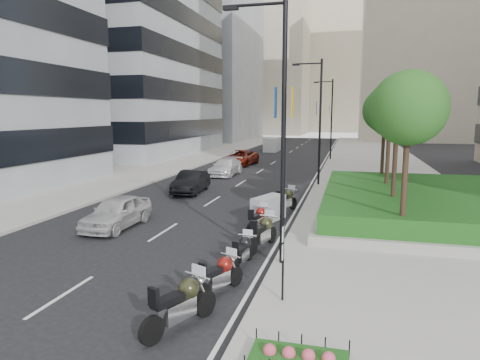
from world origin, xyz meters
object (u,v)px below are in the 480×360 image
(motorcycle_0, at_px, (181,303))
(car_a, at_px, (117,212))
(lamp_post_0, at_px, (279,119))
(motorcycle_4, at_px, (259,219))
(motorcycle_2, at_px, (243,251))
(car_d, at_px, (241,158))
(car_c, at_px, (226,167))
(motorcycle_3, at_px, (263,232))
(delivery_van, at_px, (272,145))
(motorcycle_5, at_px, (268,209))
(motorcycle_6, at_px, (286,200))
(car_b, at_px, (191,182))
(lamp_post_1, at_px, (318,116))
(motorcycle_1, at_px, (220,275))
(lamp_post_2, at_px, (330,115))
(parking_sign, at_px, (283,255))

(motorcycle_0, xyz_separation_m, car_a, (-6.49, 8.08, 0.08))
(lamp_post_0, bearing_deg, motorcycle_4, 110.58)
(motorcycle_2, relative_size, car_d, 0.37)
(car_c, bearing_deg, motorcycle_0, -74.92)
(motorcycle_3, height_order, delivery_van, delivery_van)
(motorcycle_0, relative_size, motorcycle_2, 1.14)
(motorcycle_3, relative_size, delivery_van, 0.52)
(lamp_post_0, relative_size, motorcycle_2, 4.44)
(motorcycle_5, bearing_deg, motorcycle_6, 6.80)
(car_b, bearing_deg, motorcycle_5, -48.15)
(motorcycle_4, distance_m, car_a, 6.58)
(motorcycle_4, distance_m, motorcycle_5, 2.07)
(motorcycle_2, height_order, motorcycle_5, motorcycle_5)
(lamp_post_0, height_order, motorcycle_5, lamp_post_0)
(lamp_post_1, distance_m, motorcycle_6, 9.79)
(lamp_post_0, xyz_separation_m, motorcycle_1, (-1.24, -2.70, -4.49))
(motorcycle_2, bearing_deg, motorcycle_4, 10.56)
(lamp_post_2, bearing_deg, parking_sign, -89.01)
(car_b, bearing_deg, motorcycle_0, -73.91)
(motorcycle_5, distance_m, car_d, 23.11)
(motorcycle_1, relative_size, car_a, 0.47)
(lamp_post_2, bearing_deg, motorcycle_0, -92.21)
(lamp_post_1, distance_m, motorcycle_2, 17.94)
(lamp_post_1, xyz_separation_m, motorcycle_3, (-0.87, -15.17, -4.42))
(motorcycle_1, bearing_deg, car_c, 39.01)
(lamp_post_2, bearing_deg, lamp_post_1, -90.00)
(lamp_post_2, bearing_deg, motorcycle_6, -91.96)
(lamp_post_2, bearing_deg, delivery_van, 130.44)
(lamp_post_0, bearing_deg, car_c, 110.99)
(lamp_post_0, height_order, motorcycle_2, lamp_post_0)
(lamp_post_1, xyz_separation_m, motorcycle_6, (-0.91, -8.67, -4.44))
(motorcycle_2, bearing_deg, motorcycle_1, -176.67)
(motorcycle_4, bearing_deg, motorcycle_3, -149.55)
(motorcycle_0, height_order, motorcycle_4, motorcycle_0)
(lamp_post_1, height_order, delivery_van, lamp_post_1)
(lamp_post_0, distance_m, motorcycle_4, 6.23)
(parking_sign, xyz_separation_m, car_d, (-9.19, 31.11, -0.69))
(motorcycle_0, bearing_deg, car_a, 62.82)
(lamp_post_1, relative_size, delivery_van, 1.96)
(car_d, bearing_deg, motorcycle_1, -71.88)
(motorcycle_5, bearing_deg, motorcycle_2, -156.23)
(motorcycle_6, bearing_deg, car_c, 49.28)
(motorcycle_1, height_order, motorcycle_6, motorcycle_6)
(parking_sign, relative_size, motorcycle_5, 1.14)
(parking_sign, relative_size, car_b, 0.56)
(motorcycle_3, height_order, motorcycle_6, motorcycle_3)
(motorcycle_4, bearing_deg, lamp_post_2, 11.21)
(car_a, bearing_deg, delivery_van, 91.01)
(motorcycle_3, xyz_separation_m, motorcycle_4, (-0.65, 2.21, -0.06))
(lamp_post_0, distance_m, motorcycle_1, 5.39)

